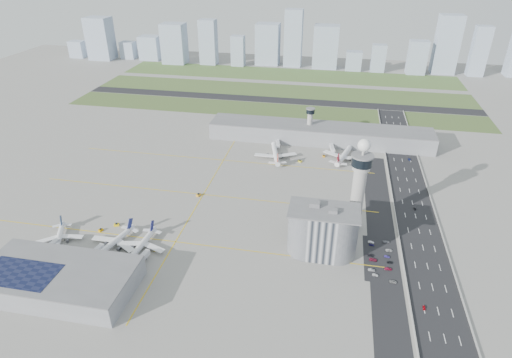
% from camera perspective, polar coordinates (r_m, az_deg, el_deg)
% --- Properties ---
extents(ground, '(1000.00, 1000.00, 0.00)m').
position_cam_1_polar(ground, '(294.37, -1.31, -5.80)').
color(ground, '#99968E').
extents(grass_strip_0, '(480.00, 50.00, 0.08)m').
position_cam_1_polar(grass_strip_0, '(496.06, 1.94, 9.15)').
color(grass_strip_0, '#475F2D').
rests_on(grass_strip_0, ground).
extents(grass_strip_1, '(480.00, 60.00, 0.08)m').
position_cam_1_polar(grass_strip_1, '(566.47, 3.19, 11.66)').
color(grass_strip_1, '#485E2C').
rests_on(grass_strip_1, ground).
extents(grass_strip_2, '(480.00, 70.00, 0.08)m').
position_cam_1_polar(grass_strip_2, '(642.72, 4.24, 13.72)').
color(grass_strip_2, '#4A6C33').
rests_on(grass_strip_2, ground).
extents(runway, '(480.00, 22.00, 0.10)m').
position_cam_1_polar(runway, '(530.63, 2.60, 10.47)').
color(runway, black).
rests_on(runway, ground).
extents(highway, '(28.00, 500.00, 0.10)m').
position_cam_1_polar(highway, '(296.21, 21.22, -7.82)').
color(highway, black).
rests_on(highway, ground).
extents(barrier_left, '(0.60, 500.00, 1.20)m').
position_cam_1_polar(barrier_left, '(293.27, 18.55, -7.55)').
color(barrier_left, '#9E9E99').
rests_on(barrier_left, ground).
extents(barrier_right, '(0.60, 500.00, 1.20)m').
position_cam_1_polar(barrier_right, '(299.16, 23.88, -7.90)').
color(barrier_right, '#9E9E99').
rests_on(barrier_right, ground).
extents(landside_road, '(18.00, 260.00, 0.08)m').
position_cam_1_polar(landside_road, '(283.95, 16.51, -8.66)').
color(landside_road, black).
rests_on(landside_road, ground).
extents(parking_lot, '(20.00, 44.00, 0.10)m').
position_cam_1_polar(parking_lot, '(274.22, 16.24, -10.13)').
color(parking_lot, black).
rests_on(parking_lot, ground).
extents(taxiway_line_h_0, '(260.00, 0.60, 0.01)m').
position_cam_1_polar(taxiway_line_h_0, '(281.41, -10.69, -8.23)').
color(taxiway_line_h_0, yellow).
rests_on(taxiway_line_h_0, ground).
extents(taxiway_line_h_1, '(260.00, 0.60, 0.01)m').
position_cam_1_polar(taxiway_line_h_1, '(327.94, -7.05, -2.06)').
color(taxiway_line_h_1, yellow).
rests_on(taxiway_line_h_1, ground).
extents(taxiway_line_h_2, '(260.00, 0.60, 0.01)m').
position_cam_1_polar(taxiway_line_h_2, '(378.27, -4.37, 2.52)').
color(taxiway_line_h_2, yellow).
rests_on(taxiway_line_h_2, ground).
extents(taxiway_line_v, '(0.60, 260.00, 0.01)m').
position_cam_1_polar(taxiway_line_v, '(327.94, -7.05, -2.06)').
color(taxiway_line_v, yellow).
rests_on(taxiway_line_v, ground).
extents(control_tower, '(14.00, 14.00, 64.50)m').
position_cam_1_polar(control_tower, '(278.53, 13.61, -0.39)').
color(control_tower, '#ADAAA5').
rests_on(control_tower, ground).
extents(secondary_tower, '(8.60, 8.60, 31.90)m').
position_cam_1_polar(secondary_tower, '(414.51, 7.19, 7.64)').
color(secondary_tower, '#ADAAA5').
rests_on(secondary_tower, ground).
extents(admin_building, '(42.00, 24.00, 33.50)m').
position_cam_1_polar(admin_building, '(262.82, 8.86, -6.90)').
color(admin_building, '#B2B2B7').
rests_on(admin_building, ground).
extents(terminal_pier, '(210.00, 32.00, 15.80)m').
position_cam_1_polar(terminal_pier, '(416.27, 8.45, 6.03)').
color(terminal_pier, gray).
rests_on(terminal_pier, ground).
extents(near_terminal, '(84.00, 42.00, 13.00)m').
position_cam_1_polar(near_terminal, '(263.73, -24.94, -12.02)').
color(near_terminal, gray).
rests_on(near_terminal, ground).
extents(airplane_near_a, '(42.09, 44.71, 9.91)m').
position_cam_1_polar(airplane_near_a, '(300.72, -24.91, -6.92)').
color(airplane_near_a, white).
rests_on(airplane_near_a, ground).
extents(airplane_near_b, '(41.41, 45.51, 10.76)m').
position_cam_1_polar(airplane_near_b, '(283.73, -18.62, -7.72)').
color(airplane_near_b, white).
rests_on(airplane_near_b, ground).
extents(airplane_near_c, '(34.56, 39.81, 10.56)m').
position_cam_1_polar(airplane_near_c, '(276.32, -15.21, -8.25)').
color(airplane_near_c, white).
rests_on(airplane_near_c, ground).
extents(airplane_far_a, '(47.42, 52.33, 12.49)m').
position_cam_1_polar(airplane_far_a, '(380.33, 2.62, 3.78)').
color(airplane_far_a, white).
rests_on(airplane_far_a, ground).
extents(airplane_far_b, '(49.09, 53.82, 12.67)m').
position_cam_1_polar(airplane_far_b, '(385.88, 11.74, 3.57)').
color(airplane_far_b, white).
rests_on(airplane_far_b, ground).
extents(jet_bridge_near_0, '(5.39, 14.31, 5.70)m').
position_cam_1_polar(jet_bridge_near_0, '(292.04, -26.62, -9.02)').
color(jet_bridge_near_0, silver).
rests_on(jet_bridge_near_0, ground).
extents(jet_bridge_near_1, '(5.39, 14.31, 5.70)m').
position_cam_1_polar(jet_bridge_near_1, '(276.12, -21.54, -10.12)').
color(jet_bridge_near_1, silver).
rests_on(jet_bridge_near_1, ground).
extents(jet_bridge_near_2, '(5.39, 14.31, 5.70)m').
position_cam_1_polar(jet_bridge_near_2, '(262.68, -15.84, -11.26)').
color(jet_bridge_near_2, silver).
rests_on(jet_bridge_near_2, ground).
extents(jet_bridge_far_0, '(5.39, 14.31, 5.70)m').
position_cam_1_polar(jet_bridge_far_0, '(406.56, 2.90, 4.97)').
color(jet_bridge_far_0, silver).
rests_on(jet_bridge_far_0, ground).
extents(jet_bridge_far_1, '(5.39, 14.31, 5.70)m').
position_cam_1_polar(jet_bridge_far_1, '(403.39, 9.96, 4.35)').
color(jet_bridge_far_1, silver).
rests_on(jet_bridge_far_1, ground).
extents(tug_0, '(3.06, 3.49, 1.69)m').
position_cam_1_polar(tug_0, '(303.81, -19.99, -6.38)').
color(tug_0, '#E59800').
rests_on(tug_0, ground).
extents(tug_1, '(3.97, 3.34, 1.97)m').
position_cam_1_polar(tug_1, '(305.45, -18.09, -5.78)').
color(tug_1, yellow).
rests_on(tug_1, ground).
extents(tug_2, '(3.45, 3.36, 1.66)m').
position_cam_1_polar(tug_2, '(276.81, -13.37, -9.06)').
color(tug_2, gold).
rests_on(tug_2, ground).
extents(tug_3, '(3.75, 4.21, 2.03)m').
position_cam_1_polar(tug_3, '(326.11, -7.65, -2.09)').
color(tug_3, orange).
rests_on(tug_3, ground).
extents(tug_4, '(3.96, 3.80, 1.90)m').
position_cam_1_polar(tug_4, '(375.55, 5.89, 2.41)').
color(tug_4, yellow).
rests_on(tug_4, ground).
extents(tug_5, '(2.65, 3.43, 1.81)m').
position_cam_1_polar(tug_5, '(387.70, 9.02, 3.07)').
color(tug_5, orange).
rests_on(tug_5, ground).
extents(car_lot_0, '(3.64, 1.87, 1.18)m').
position_cam_1_polar(car_lot_0, '(260.86, 15.61, -12.20)').
color(car_lot_0, white).
rests_on(car_lot_0, ground).
extents(car_lot_1, '(4.07, 1.66, 1.31)m').
position_cam_1_polar(car_lot_1, '(263.48, 15.15, -11.63)').
color(car_lot_1, gray).
rests_on(car_lot_1, ground).
extents(car_lot_2, '(4.77, 2.51, 1.28)m').
position_cam_1_polar(car_lot_2, '(271.18, 15.36, -10.33)').
color(car_lot_2, maroon).
rests_on(car_lot_2, ground).
extents(car_lot_3, '(4.14, 1.95, 1.17)m').
position_cam_1_polar(car_lot_3, '(274.22, 15.03, -9.79)').
color(car_lot_3, black).
rests_on(car_lot_3, ground).
extents(car_lot_4, '(3.41, 1.69, 1.12)m').
position_cam_1_polar(car_lot_4, '(282.86, 15.18, -8.47)').
color(car_lot_4, '#191556').
rests_on(car_lot_4, ground).
extents(car_lot_5, '(3.79, 1.69, 1.21)m').
position_cam_1_polar(car_lot_5, '(284.98, 15.08, -8.13)').
color(car_lot_5, white).
rests_on(car_lot_5, ground).
extents(car_lot_6, '(4.28, 2.24, 1.15)m').
position_cam_1_polar(car_lot_6, '(259.26, 17.83, -12.91)').
color(car_lot_6, '#999999').
rests_on(car_lot_6, ground).
extents(car_lot_7, '(4.39, 1.96, 1.25)m').
position_cam_1_polar(car_lot_7, '(267.04, 17.21, -11.36)').
color(car_lot_7, '#A0193D').
rests_on(car_lot_7, ground).
extents(car_lot_8, '(3.43, 1.42, 1.16)m').
position_cam_1_polar(car_lot_8, '(272.03, 17.41, -10.56)').
color(car_lot_8, black).
rests_on(car_lot_8, ground).
extents(car_lot_9, '(3.50, 1.51, 1.12)m').
position_cam_1_polar(car_lot_9, '(275.95, 17.06, -9.86)').
color(car_lot_9, navy).
rests_on(car_lot_9, ground).
extents(car_lot_10, '(4.23, 2.22, 1.14)m').
position_cam_1_polar(car_lot_10, '(281.39, 17.33, -9.05)').
color(car_lot_10, silver).
rests_on(car_lot_10, ground).
extents(car_lot_11, '(4.51, 2.42, 1.24)m').
position_cam_1_polar(car_lot_11, '(287.95, 16.99, -8.01)').
color(car_lot_11, gray).
rests_on(car_lot_11, ground).
extents(car_hw_0, '(1.49, 3.30, 1.10)m').
position_cam_1_polar(car_hw_0, '(249.41, 21.50, -15.68)').
color(car_hw_0, '#AA0712').
rests_on(car_hw_0, ground).
extents(car_hw_1, '(1.30, 3.44, 1.12)m').
position_cam_1_polar(car_hw_1, '(328.23, 20.43, -3.72)').
color(car_hw_1, black).
rests_on(car_hw_1, ground).
extents(car_hw_2, '(2.29, 4.15, 1.10)m').
position_cam_1_polar(car_hw_2, '(400.95, 19.76, 2.48)').
color(car_hw_2, navy).
rests_on(car_hw_2, ground).
extents(car_hw_4, '(1.86, 3.57, 1.16)m').
position_cam_1_polar(car_hw_4, '(451.60, 17.30, 5.86)').
color(car_hw_4, gray).
rests_on(car_hw_4, ground).
extents(skyline_bldg_0, '(24.05, 19.24, 26.50)m').
position_cam_1_polar(skyline_bldg_0, '(801.24, -22.65, 15.70)').
color(skyline_bldg_0, '#9EADC1').
rests_on(skyline_bldg_0, ground).
extents(skyline_bldg_1, '(37.63, 30.10, 65.60)m').
position_cam_1_polar(skyline_bldg_1, '(770.10, -20.04, 17.19)').
color(skyline_bldg_1, '#9EADC1').
rests_on(skyline_bldg_1, ground).
extents(skyline_bldg_2, '(22.81, 18.25, 26.79)m').
position_cam_1_polar(skyline_bldg_2, '(765.60, -16.64, 16.15)').
color(skyline_bldg_2, '#9EADC1').
rests_on(skyline_bldg_2, ground).
extents(skyline_bldg_3, '(32.30, 25.84, 36.93)m').
position_cam_1_polar(skyline_bldg_3, '(749.06, -13.89, 16.63)').
color(skyline_bldg_3, '#9EADC1').
rests_on(skyline_bldg_3, ground).
extents(skyline_bldg_4, '(35.81, 28.65, 60.36)m').
position_cam_1_polar(skyline_bldg_4, '(713.70, -10.85, 17.32)').
color(skyline_bldg_4, '#9EADC1').
rests_on(skyline_bldg_4, ground).
extents(skyline_bldg_5, '(25.49, 20.39, 66.89)m').
position_cam_1_polar(skyline_bldg_5, '(699.51, -6.37, 17.68)').
color(skyline_bldg_5, '#9EADC1').
rests_on(skyline_bldg_5, ground).
extents(skyline_bldg_6, '(20.04, 16.03, 45.20)m').
position_cam_1_polar(skyline_bldg_6, '(687.78, -2.42, 16.71)').
color(skyline_bldg_6, '#9EADC1').
rests_on(skyline_bldg_6, ground).
extents(skyline_bldg_7, '(35.76, 28.61, 61.22)m').
position_cam_1_polar(skyline_bldg_7, '(696.01, 1.58, 17.55)').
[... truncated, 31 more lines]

